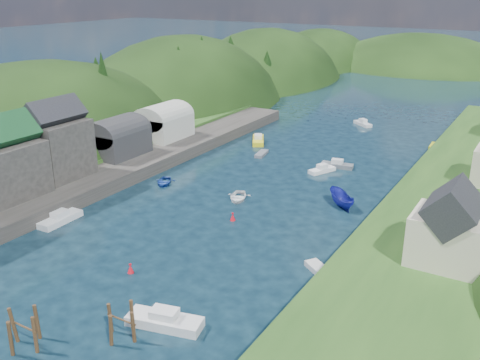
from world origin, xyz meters
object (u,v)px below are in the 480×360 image
Objects in this scene: piling_cluster_near at (25,333)px; piling_cluster_far at (122,325)px; channel_buoy_near at (131,269)px; channel_buoy_far at (233,217)px.

piling_cluster_near is 7.75m from piling_cluster_far.
piling_cluster_near is at bearing -86.81° from channel_buoy_near.
channel_buoy_near is at bearing -97.79° from channel_buoy_far.
channel_buoy_near is at bearing 128.14° from piling_cluster_far.
channel_buoy_near is 16.63m from channel_buoy_far.
piling_cluster_near is at bearing -92.87° from channel_buoy_far.
piling_cluster_near is 30.02m from channel_buoy_far.
channel_buoy_far is at bearing 87.13° from piling_cluster_near.
piling_cluster_far is (5.90, 5.02, -0.19)m from piling_cluster_near.
piling_cluster_far is at bearing -51.86° from channel_buoy_near.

